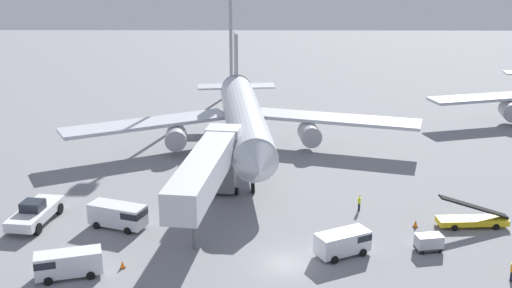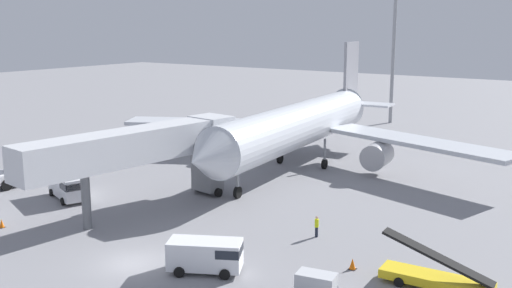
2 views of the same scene
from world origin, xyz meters
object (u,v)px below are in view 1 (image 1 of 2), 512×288
(pushback_tug, at_px, (35,213))
(service_van_far_center, at_px, (119,215))
(belt_loader_truck, at_px, (472,219))
(ground_crew_worker_midground, at_px, (512,271))
(service_van_near_center, at_px, (66,263))
(ground_crew_worker_foreground, at_px, (359,203))
(airplane_at_gate, at_px, (244,118))
(safety_cone_bravo, at_px, (122,264))
(safety_cone_alpha, at_px, (416,223))
(baggage_cart_outer_left, at_px, (429,242))
(jet_bridge, at_px, (209,167))
(service_van_far_right, at_px, (344,242))

(pushback_tug, relative_size, service_van_far_center, 1.30)
(belt_loader_truck, bearing_deg, ground_crew_worker_midground, -90.56)
(service_van_near_center, bearing_deg, belt_loader_truck, 15.55)
(ground_crew_worker_foreground, bearing_deg, airplane_at_gate, 123.42)
(ground_crew_worker_foreground, distance_m, safety_cone_bravo, 24.43)
(belt_loader_truck, height_order, safety_cone_alpha, belt_loader_truck)
(airplane_at_gate, distance_m, belt_loader_truck, 31.41)
(baggage_cart_outer_left, bearing_deg, safety_cone_alpha, 89.92)
(jet_bridge, xyz_separation_m, pushback_tug, (-16.61, -0.69, -4.39))
(pushback_tug, xyz_separation_m, ground_crew_worker_midground, (41.37, -10.68, -0.15))
(service_van_far_right, height_order, service_van_near_center, service_van_near_center)
(ground_crew_worker_midground, xyz_separation_m, safety_cone_bravo, (-31.26, 1.91, -0.61))
(service_van_far_center, xyz_separation_m, safety_cone_alpha, (27.90, 0.26, -0.92))
(pushback_tug, xyz_separation_m, service_van_near_center, (6.01, -10.27, 0.14))
(service_van_far_right, height_order, service_van_far_center, service_van_far_center)
(service_van_near_center, relative_size, safety_cone_alpha, 7.46)
(jet_bridge, height_order, baggage_cart_outer_left, jet_bridge)
(airplane_at_gate, xyz_separation_m, safety_cone_alpha, (16.79, -22.11, -4.32))
(jet_bridge, relative_size, safety_cone_alpha, 27.74)
(airplane_at_gate, relative_size, pushback_tug, 6.10)
(service_van_far_center, bearing_deg, baggage_cart_outer_left, -9.37)
(ground_crew_worker_foreground, bearing_deg, ground_crew_worker_midground, -54.36)
(safety_cone_alpha, height_order, safety_cone_bravo, safety_cone_alpha)
(baggage_cart_outer_left, height_order, ground_crew_worker_foreground, ground_crew_worker_foreground)
(belt_loader_truck, relative_size, safety_cone_bravo, 9.79)
(pushback_tug, relative_size, baggage_cart_outer_left, 3.06)
(belt_loader_truck, bearing_deg, baggage_cart_outer_left, -136.75)
(airplane_at_gate, bearing_deg, safety_cone_bravo, -106.92)
(airplane_at_gate, xyz_separation_m, service_van_near_center, (-13.32, -31.79, -3.45))
(belt_loader_truck, xyz_separation_m, service_van_far_right, (-12.84, -5.81, 0.43))
(service_van_far_right, bearing_deg, service_van_near_center, -169.83)
(service_van_far_right, relative_size, service_van_near_center, 0.92)
(safety_cone_alpha, bearing_deg, service_van_near_center, -162.17)
(jet_bridge, distance_m, service_van_far_center, 9.52)
(airplane_at_gate, distance_m, ground_crew_worker_midground, 39.20)
(airplane_at_gate, distance_m, service_van_far_right, 29.46)
(airplane_at_gate, height_order, ground_crew_worker_foreground, airplane_at_gate)
(belt_loader_truck, xyz_separation_m, service_van_near_center, (-35.46, -9.86, 0.47))
(jet_bridge, height_order, ground_crew_worker_midground, jet_bridge)
(airplane_at_gate, relative_size, ground_crew_worker_midground, 25.65)
(ground_crew_worker_midground, bearing_deg, belt_loader_truck, 89.44)
(jet_bridge, xyz_separation_m, safety_cone_bravo, (-6.50, -9.46, -5.15))
(pushback_tug, relative_size, belt_loader_truck, 1.12)
(service_van_near_center, bearing_deg, airplane_at_gate, 67.27)
(service_van_far_right, xyz_separation_m, ground_crew_worker_foreground, (2.72, 9.51, -0.35))
(pushback_tug, xyz_separation_m, service_van_far_center, (8.21, -0.85, 0.19))
(belt_loader_truck, relative_size, ground_crew_worker_midground, 3.74)
(airplane_at_gate, distance_m, ground_crew_worker_foreground, 22.17)
(service_van_far_right, height_order, safety_cone_alpha, service_van_far_right)
(pushback_tug, bearing_deg, service_van_near_center, -59.66)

